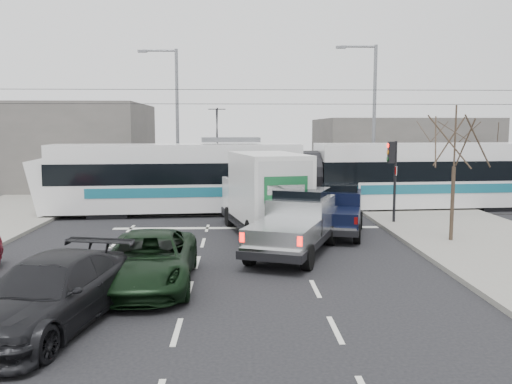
{
  "coord_description": "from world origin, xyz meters",
  "views": [
    {
      "loc": [
        -0.4,
        -17.15,
        4.33
      ],
      "look_at": [
        0.35,
        4.09,
        1.8
      ],
      "focal_mm": 38.0,
      "sensor_mm": 36.0,
      "label": 1
    }
  ],
  "objects_px": {
    "bare_tree": "(455,142)",
    "street_lamp_far": "(174,115)",
    "street_lamp_near": "(371,114)",
    "dark_car": "(49,294)",
    "box_truck": "(265,194)",
    "green_car": "(149,260)",
    "tram": "(307,176)",
    "navy_pickup": "(339,210)",
    "traffic_signal": "(393,164)",
    "silver_pickup": "(297,222)"
  },
  "relations": [
    {
      "from": "street_lamp_near",
      "to": "box_truck",
      "type": "height_order",
      "value": "street_lamp_near"
    },
    {
      "from": "street_lamp_far",
      "to": "navy_pickup",
      "type": "distance_m",
      "value": 14.49
    },
    {
      "from": "street_lamp_near",
      "to": "dark_car",
      "type": "distance_m",
      "value": 23.34
    },
    {
      "from": "bare_tree",
      "to": "street_lamp_far",
      "type": "distance_m",
      "value": 17.97
    },
    {
      "from": "traffic_signal",
      "to": "street_lamp_far",
      "type": "distance_m",
      "value": 14.47
    },
    {
      "from": "street_lamp_near",
      "to": "tram",
      "type": "xyz_separation_m",
      "value": [
        -4.1,
        -3.58,
        -3.25
      ]
    },
    {
      "from": "bare_tree",
      "to": "tram",
      "type": "xyz_separation_m",
      "value": [
        -4.39,
        7.92,
        -1.93
      ]
    },
    {
      "from": "street_lamp_far",
      "to": "dark_car",
      "type": "height_order",
      "value": "street_lamp_far"
    },
    {
      "from": "navy_pickup",
      "to": "street_lamp_far",
      "type": "bearing_deg",
      "value": 139.14
    },
    {
      "from": "street_lamp_near",
      "to": "dark_car",
      "type": "relative_size",
      "value": 1.71
    },
    {
      "from": "street_lamp_far",
      "to": "box_truck",
      "type": "distance_m",
      "value": 12.95
    },
    {
      "from": "street_lamp_far",
      "to": "box_truck",
      "type": "xyz_separation_m",
      "value": [
        4.9,
        -11.47,
        -3.47
      ]
    },
    {
      "from": "traffic_signal",
      "to": "green_car",
      "type": "distance_m",
      "value": 13.15
    },
    {
      "from": "silver_pickup",
      "to": "dark_car",
      "type": "bearing_deg",
      "value": -110.47
    },
    {
      "from": "box_truck",
      "to": "dark_car",
      "type": "xyz_separation_m",
      "value": [
        -5.19,
        -10.19,
        -0.88
      ]
    },
    {
      "from": "bare_tree",
      "to": "green_car",
      "type": "bearing_deg",
      "value": -154.08
    },
    {
      "from": "street_lamp_near",
      "to": "silver_pickup",
      "type": "bearing_deg",
      "value": -114.08
    },
    {
      "from": "green_car",
      "to": "traffic_signal",
      "type": "bearing_deg",
      "value": 42.87
    },
    {
      "from": "bare_tree",
      "to": "silver_pickup",
      "type": "distance_m",
      "value": 6.62
    },
    {
      "from": "bare_tree",
      "to": "street_lamp_far",
      "type": "bearing_deg",
      "value": 131.12
    },
    {
      "from": "navy_pickup",
      "to": "dark_car",
      "type": "relative_size",
      "value": 0.95
    },
    {
      "from": "navy_pickup",
      "to": "green_car",
      "type": "distance_m",
      "value": 9.75
    },
    {
      "from": "traffic_signal",
      "to": "silver_pickup",
      "type": "distance_m",
      "value": 7.22
    },
    {
      "from": "tram",
      "to": "dark_car",
      "type": "relative_size",
      "value": 4.91
    },
    {
      "from": "street_lamp_far",
      "to": "dark_car",
      "type": "distance_m",
      "value": 22.1
    },
    {
      "from": "street_lamp_far",
      "to": "green_car",
      "type": "xyz_separation_m",
      "value": [
        1.35,
        -18.57,
        -4.38
      ]
    },
    {
      "from": "green_car",
      "to": "dark_car",
      "type": "bearing_deg",
      "value": -119.37
    },
    {
      "from": "street_lamp_near",
      "to": "green_car",
      "type": "xyz_separation_m",
      "value": [
        -10.15,
        -16.57,
        -4.38
      ]
    },
    {
      "from": "street_lamp_far",
      "to": "box_truck",
      "type": "height_order",
      "value": "street_lamp_far"
    },
    {
      "from": "tram",
      "to": "green_car",
      "type": "height_order",
      "value": "tram"
    },
    {
      "from": "traffic_signal",
      "to": "silver_pickup",
      "type": "xyz_separation_m",
      "value": [
        -4.8,
        -5.13,
        -1.67
      ]
    },
    {
      "from": "dark_car",
      "to": "street_lamp_far",
      "type": "bearing_deg",
      "value": 101.43
    },
    {
      "from": "tram",
      "to": "box_truck",
      "type": "height_order",
      "value": "tram"
    },
    {
      "from": "green_car",
      "to": "bare_tree",
      "type": "bearing_deg",
      "value": 24.53
    },
    {
      "from": "bare_tree",
      "to": "dark_car",
      "type": "height_order",
      "value": "bare_tree"
    },
    {
      "from": "street_lamp_far",
      "to": "dark_car",
      "type": "bearing_deg",
      "value": -90.77
    },
    {
      "from": "navy_pickup",
      "to": "green_car",
      "type": "height_order",
      "value": "navy_pickup"
    },
    {
      "from": "bare_tree",
      "to": "street_lamp_near",
      "type": "height_order",
      "value": "street_lamp_near"
    },
    {
      "from": "traffic_signal",
      "to": "navy_pickup",
      "type": "bearing_deg",
      "value": -145.05
    },
    {
      "from": "bare_tree",
      "to": "tram",
      "type": "height_order",
      "value": "tram"
    },
    {
      "from": "traffic_signal",
      "to": "box_truck",
      "type": "bearing_deg",
      "value": -161.11
    },
    {
      "from": "tram",
      "to": "navy_pickup",
      "type": "relative_size",
      "value": 5.16
    },
    {
      "from": "bare_tree",
      "to": "silver_pickup",
      "type": "xyz_separation_m",
      "value": [
        -5.93,
        -1.13,
        -2.72
      ]
    },
    {
      "from": "dark_car",
      "to": "box_truck",
      "type": "bearing_deg",
      "value": 75.22
    },
    {
      "from": "bare_tree",
      "to": "navy_pickup",
      "type": "relative_size",
      "value": 1.0
    },
    {
      "from": "street_lamp_near",
      "to": "tram",
      "type": "relative_size",
      "value": 0.35
    },
    {
      "from": "silver_pickup",
      "to": "navy_pickup",
      "type": "xyz_separation_m",
      "value": [
        2.09,
        3.24,
        -0.09
      ]
    },
    {
      "from": "navy_pickup",
      "to": "dark_car",
      "type": "xyz_separation_m",
      "value": [
        -8.24,
        -10.27,
        -0.22
      ]
    },
    {
      "from": "silver_pickup",
      "to": "street_lamp_far",
      "type": "bearing_deg",
      "value": 132.48
    },
    {
      "from": "tram",
      "to": "street_lamp_far",
      "type": "bearing_deg",
      "value": 138.19
    }
  ]
}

